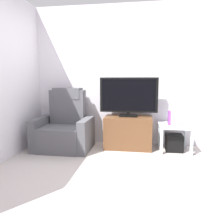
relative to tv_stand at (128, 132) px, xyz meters
The scene contains 10 objects.
ground_plane 0.87m from the tv_stand, 86.90° to the right, with size 6.40×6.40×0.00m, color #BCB2AD.
wall_back 1.06m from the tv_stand, 81.68° to the left, with size 6.40×0.06×2.60m, color silver.
wall_side 2.25m from the tv_stand, 155.81° to the right, with size 0.06×4.48×2.60m, color silver.
tv_stand is the anchor object (origin of this frame).
television 0.65m from the tv_stand, 90.00° to the left, with size 1.03×0.20×0.70m.
recliner_armchair 1.15m from the tv_stand, behind, with size 0.98×0.78×1.08m.
side_table 0.81m from the tv_stand, ahead, with size 0.54×0.54×0.46m.
subwoofer_box 0.82m from the tv_stand, ahead, with size 0.29×0.29×0.29m, color black.
book_upright 0.77m from the tv_stand, ahead, with size 0.04×0.13×0.24m, color purple.
game_console 0.89m from the tv_stand, ahead, with size 0.07×0.20×0.25m, color white.
Camera 1 is at (0.18, -2.83, 1.20)m, focal length 33.05 mm.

